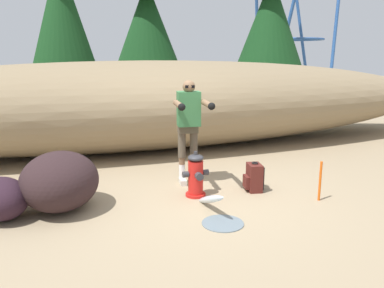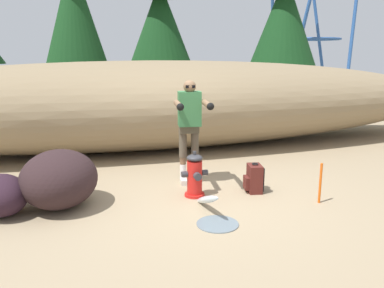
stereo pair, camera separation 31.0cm
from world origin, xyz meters
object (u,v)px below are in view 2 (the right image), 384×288
utility_worker (189,119)px  boulder_mid (1,195)px  boulder_large (59,179)px  survey_stake (320,183)px  spare_backpack (254,179)px  fire_hydrant (195,176)px

utility_worker → boulder_mid: bearing=-70.8°
boulder_large → survey_stake: size_ratio=1.97×
utility_worker → boulder_mid: 2.96m
survey_stake → spare_backpack: bearing=136.6°
fire_hydrant → utility_worker: utility_worker is taller
fire_hydrant → survey_stake: fire_hydrant is taller
fire_hydrant → spare_backpack: 0.96m
utility_worker → survey_stake: 2.24m
utility_worker → survey_stake: bearing=57.7°
fire_hydrant → boulder_large: bearing=177.1°
spare_backpack → boulder_mid: (-3.66, 0.07, 0.06)m
survey_stake → boulder_large: bearing=166.7°
fire_hydrant → boulder_mid: bearing=-180.0°
fire_hydrant → utility_worker: 0.97m
boulder_mid → boulder_large: bearing=7.7°
utility_worker → boulder_mid: (-2.78, -0.58, -0.82)m
survey_stake → utility_worker: bearing=140.3°
utility_worker → boulder_large: size_ratio=1.46×
fire_hydrant → spare_backpack: size_ratio=1.50×
spare_backpack → survey_stake: size_ratio=0.78×
spare_backpack → fire_hydrant: bearing=6.3°
boulder_mid → spare_backpack: bearing=-1.1°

